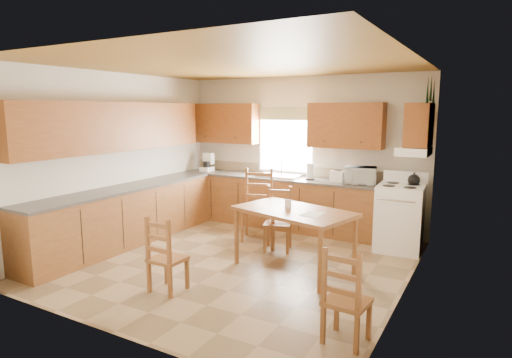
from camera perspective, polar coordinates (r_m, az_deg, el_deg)
The scene contains 35 objects.
floor at distance 6.14m, azimuth -2.64°, elevation -10.95°, with size 4.50×4.50×0.00m, color #8C7252.
ceiling at distance 5.79m, azimuth -2.84°, elevation 15.01°, with size 4.50×4.50×0.00m, color olive.
wall_left at distance 7.25m, azimuth -18.01°, elevation 2.72°, with size 4.50×4.50×0.00m, color beige.
wall_right at distance 5.01m, azimuth 19.66°, elevation -0.11°, with size 4.50×4.50×0.00m, color beige.
wall_back at distance 7.80m, azimuth 6.07°, elevation 3.54°, with size 4.50×4.50×0.00m, color beige.
wall_front at distance 4.11m, azimuth -19.62°, elevation -2.06°, with size 4.50×4.50×0.00m, color beige.
lower_cab_back at distance 7.83m, azimuth 2.56°, elevation -3.14°, with size 3.75×0.60×0.88m, color brown.
lower_cab_left at distance 7.09m, azimuth -16.88°, elevation -4.85°, with size 0.60×3.60×0.88m, color brown.
counter_back at distance 7.74m, azimuth 2.58°, elevation 0.19°, with size 3.75×0.63×0.04m, color #4B4643.
counter_left at distance 7.00m, azimuth -17.06°, elevation -1.19°, with size 0.63×3.60×0.04m, color #4B4643.
backsplash at distance 7.98m, azimuth 3.53°, elevation 1.25°, with size 3.75×0.01×0.18m, color #86765A.
upper_cab_back_left at distance 8.36m, azimuth -4.21°, elevation 7.42°, with size 1.41×0.33×0.75m, color brown.
upper_cab_back_right at distance 7.31m, azimuth 11.89°, elevation 6.99°, with size 1.25×0.33×0.75m, color brown.
upper_cab_left at distance 6.99m, azimuth -18.20°, elevation 6.64°, with size 0.33×3.60×0.75m, color brown.
upper_cab_stove at distance 6.61m, azimuth 20.92°, elevation 6.76°, with size 0.33×0.62×0.62m, color brown.
range_hood at distance 6.64m, azimuth 20.31°, elevation 3.51°, with size 0.44×0.62×0.12m, color white.
window_frame at distance 7.88m, azimuth 3.99°, elevation 5.09°, with size 1.13×0.02×1.18m, color white.
window_pane at distance 7.87m, azimuth 3.98°, elevation 5.09°, with size 1.05×0.01×1.10m, color white.
window_valance at distance 7.83m, azimuth 3.94°, elevation 8.73°, with size 1.19×0.01×0.24m, color #4F6436.
sink_basin at distance 7.70m, azimuth 3.08°, elevation 0.44°, with size 0.75×0.45×0.04m, color silver.
pine_decal_a at distance 6.28m, azimuth 21.92°, elevation 10.99°, with size 0.22×0.22×0.36m, color #16381D.
pine_decal_b at distance 6.60m, azimuth 22.32°, elevation 11.20°, with size 0.22×0.22×0.36m, color #16381D.
pine_decal_c at distance 6.91m, azimuth 22.64°, elevation 10.73°, with size 0.22×0.22×0.36m, color #16381D.
stove at distance 6.84m, azimuth 18.58°, elevation -5.02°, with size 0.66×0.68×0.98m, color white.
coffeemaker at distance 8.47m, azimuth -6.57°, elevation 2.35°, with size 0.22×0.27×0.38m, color white.
paper_towel at distance 7.44m, azimuth 7.21°, elevation 1.02°, with size 0.12×0.12×0.28m, color white.
toaster at distance 7.28m, azimuth 10.80°, elevation 0.35°, with size 0.23×0.14×0.19m, color white.
microwave at distance 7.15m, azimuth 13.74°, elevation 0.47°, with size 0.46×0.33×0.28m, color white.
dining_table at distance 5.75m, azimuth 5.02°, elevation -8.07°, with size 1.53×0.87×0.82m, color brown.
chair_near_left at distance 5.18m, azimuth -11.71°, elevation -9.73°, with size 0.38×0.36×0.90m, color brown.
chair_near_right at distance 4.10m, azimuth 12.06°, elevation -14.89°, with size 0.38×0.36×0.91m, color brown.
chair_far_left at distance 6.99m, azimuth 0.14°, elevation -3.52°, with size 0.48×0.46×1.15m, color brown.
chair_far_right at distance 6.49m, azimuth 2.93°, elevation -5.42°, with size 0.40×0.38×0.95m, color brown.
table_paper at distance 5.42m, azimuth 7.55°, elevation -4.68°, with size 0.23×0.31×0.00m, color white.
table_card at distance 5.69m, azimuth 4.29°, elevation -3.34°, with size 0.09×0.02×0.12m, color white.
Camera 1 is at (3.06, -4.88, 2.12)m, focal length 30.00 mm.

